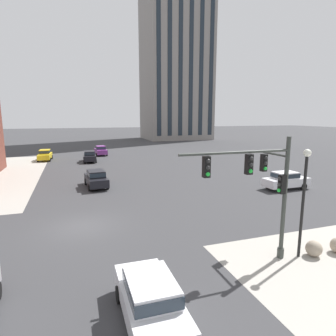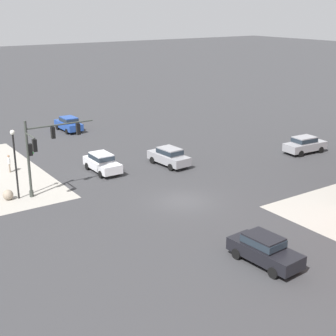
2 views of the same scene
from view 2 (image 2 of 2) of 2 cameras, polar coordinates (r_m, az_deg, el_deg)
ground_plane at (r=37.21m, az=1.75°, el=-3.87°), size 320.00×320.00×0.00m
traffic_signal_main at (r=38.45m, az=-14.32°, el=2.27°), size 5.56×2.09×5.96m
bollard_sphere_curb_a at (r=39.28m, az=-17.98°, el=-2.95°), size 0.79×0.79×0.79m
pedestrian_walking_east at (r=45.58m, az=-17.86°, el=0.62°), size 0.27×0.54×1.58m
street_lamp_corner_near at (r=38.37m, az=-17.26°, el=1.31°), size 0.36×0.36×5.37m
car_main_southbound_far at (r=51.00m, az=15.50°, el=2.68°), size 4.51×2.11×1.68m
car_cross_westbound at (r=59.20m, az=-11.39°, el=5.08°), size 1.95×4.43×1.68m
car_parked_curb at (r=45.24m, az=0.12°, el=1.41°), size 2.11×4.51×1.68m
car_main_mid at (r=43.83m, az=-7.62°, el=0.70°), size 1.94×4.42×1.68m
car_cross_far at (r=28.79m, az=11.04°, el=-9.12°), size 2.13×4.51×1.68m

